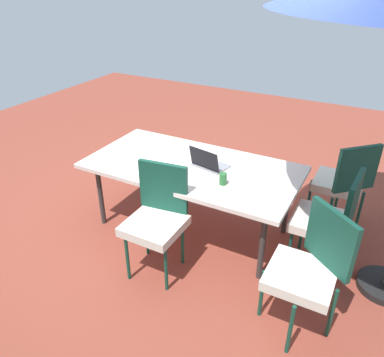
# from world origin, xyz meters

# --- Properties ---
(ground_plane) EXTENTS (10.00, 10.00, 0.02)m
(ground_plane) POSITION_xyz_m (0.00, 0.00, -0.01)
(ground_plane) COLOR brown
(dining_table) EXTENTS (2.04, 1.05, 0.73)m
(dining_table) POSITION_xyz_m (0.00, 0.00, 0.68)
(dining_table) COLOR silver
(dining_table) RESTS_ON ground_plane
(chair_west) EXTENTS (0.47, 0.46, 0.98)m
(chair_west) POSITION_xyz_m (-1.31, 0.00, 0.55)
(chair_west) COLOR silver
(chair_west) RESTS_ON ground_plane
(chair_southwest) EXTENTS (0.59, 0.59, 0.98)m
(chair_southwest) POSITION_xyz_m (-1.31, -0.73, 0.55)
(chair_southwest) COLOR silver
(chair_southwest) RESTS_ON ground_plane
(chair_north) EXTENTS (0.48, 0.49, 0.98)m
(chair_north) POSITION_xyz_m (-0.02, 0.66, 0.55)
(chair_north) COLOR silver
(chair_north) RESTS_ON ground_plane
(chair_northwest) EXTENTS (0.58, 0.58, 0.98)m
(chair_northwest) POSITION_xyz_m (-1.30, 0.69, 0.55)
(chair_northwest) COLOR silver
(chair_northwest) RESTS_ON ground_plane
(laptop) EXTENTS (0.36, 0.30, 0.21)m
(laptop) POSITION_xyz_m (-0.16, -0.03, 0.78)
(laptop) COLOR gray
(laptop) RESTS_ON dining_table
(cup) EXTENTS (0.07, 0.07, 0.10)m
(cup) POSITION_xyz_m (-0.41, 0.19, 0.78)
(cup) COLOR #286B33
(cup) RESTS_ON dining_table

